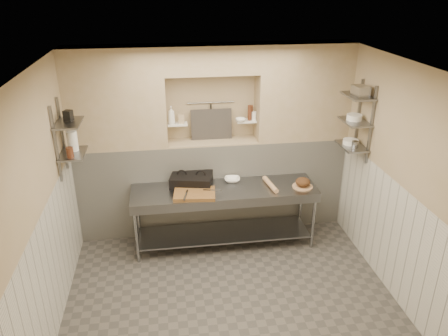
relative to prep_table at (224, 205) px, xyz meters
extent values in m
cube|color=#4E4A45|center=(-0.09, -1.18, -0.69)|extent=(4.00, 3.90, 0.10)
cube|color=silver|center=(-0.09, -1.18, 2.21)|extent=(4.00, 3.90, 0.10)
cube|color=tan|center=(-2.14, -1.18, 0.76)|extent=(0.10, 3.90, 2.80)
cube|color=tan|center=(1.96, -1.18, 0.76)|extent=(0.10, 3.90, 2.80)
cube|color=tan|center=(-0.09, 0.82, 0.76)|extent=(4.00, 0.10, 2.80)
cube|color=tan|center=(-0.09, -3.18, 0.76)|extent=(4.00, 0.10, 2.80)
cube|color=silver|center=(-0.09, 0.57, 0.06)|extent=(4.00, 0.40, 1.40)
cube|color=tan|center=(-0.09, 0.57, 0.77)|extent=(1.30, 0.40, 0.02)
cube|color=tan|center=(-1.42, 0.57, 1.46)|extent=(1.35, 0.40, 1.40)
cube|color=tan|center=(1.23, 0.57, 1.46)|extent=(1.35, 0.40, 1.40)
cube|color=tan|center=(-0.09, 0.57, 1.96)|extent=(1.30, 0.40, 0.40)
cube|color=silver|center=(-2.08, -1.18, 0.06)|extent=(0.02, 3.90, 1.40)
cube|color=silver|center=(1.90, -1.18, 0.06)|extent=(0.02, 3.90, 1.40)
cube|color=white|center=(-0.59, 0.57, 1.06)|extent=(0.28, 0.16, 0.02)
cube|color=white|center=(0.41, 0.57, 1.06)|extent=(0.28, 0.16, 0.02)
cylinder|color=gray|center=(-0.09, 0.74, 1.31)|extent=(0.70, 0.02, 0.02)
cylinder|color=black|center=(-0.09, 0.72, 1.14)|extent=(0.02, 0.02, 0.30)
cube|color=#383330|center=(-0.09, 0.67, 1.00)|extent=(0.60, 0.08, 0.45)
cube|color=slate|center=(-2.07, 0.07, 1.16)|extent=(0.03, 0.03, 0.95)
cube|color=slate|center=(-2.07, -0.33, 1.16)|extent=(0.03, 0.03, 0.95)
cube|color=slate|center=(-1.93, -0.13, 0.96)|extent=(0.30, 0.50, 0.02)
cube|color=slate|center=(-1.93, -0.13, 1.36)|extent=(0.30, 0.50, 0.03)
cube|color=slate|center=(1.88, 0.07, 1.21)|extent=(0.03, 0.03, 1.05)
cube|color=slate|center=(1.88, -0.33, 1.21)|extent=(0.03, 0.03, 1.05)
cube|color=slate|center=(1.75, -0.13, 0.86)|extent=(0.30, 0.50, 0.02)
cube|color=slate|center=(1.75, -0.13, 1.21)|extent=(0.30, 0.50, 0.02)
cube|color=slate|center=(1.75, -0.13, 1.56)|extent=(0.30, 0.50, 0.03)
cube|color=gray|center=(0.00, 0.02, 0.24)|extent=(2.60, 0.70, 0.04)
cube|color=gray|center=(0.00, 0.02, -0.46)|extent=(2.45, 0.60, 0.03)
cube|color=gray|center=(0.00, -0.31, 0.18)|extent=(2.60, 0.02, 0.12)
cylinder|color=gray|center=(-1.24, -0.27, -0.21)|extent=(0.04, 0.04, 0.86)
cylinder|color=gray|center=(-1.24, 0.31, -0.21)|extent=(0.04, 0.04, 0.86)
cylinder|color=gray|center=(1.24, -0.27, -0.21)|extent=(0.04, 0.04, 0.86)
cylinder|color=gray|center=(1.24, 0.31, -0.21)|extent=(0.04, 0.04, 0.86)
cube|color=black|center=(-0.44, 0.21, 0.31)|extent=(0.65, 0.53, 0.10)
cube|color=black|center=(-0.44, 0.21, 0.39)|extent=(0.65, 0.53, 0.05)
cube|color=brown|center=(-0.43, -0.14, 0.28)|extent=(0.60, 0.45, 0.05)
cube|color=gray|center=(-0.18, -0.11, 0.31)|extent=(0.26, 0.08, 0.01)
cylinder|color=gray|center=(-0.55, -0.21, 0.32)|extent=(0.09, 0.27, 0.03)
imported|color=white|center=(0.15, 0.23, 0.29)|extent=(0.25, 0.25, 0.06)
cylinder|color=tan|center=(0.66, -0.01, 0.29)|extent=(0.13, 0.46, 0.07)
cylinder|color=tan|center=(1.10, -0.09, 0.27)|extent=(0.29, 0.29, 0.02)
ellipsoid|color=#4C2D19|center=(1.10, -0.09, 0.34)|extent=(0.21, 0.21, 0.12)
imported|color=white|center=(-0.67, 0.54, 1.20)|extent=(0.12, 0.12, 0.26)
cube|color=tan|center=(-0.54, 0.57, 1.13)|extent=(0.08, 0.08, 0.12)
imported|color=white|center=(0.31, 0.52, 1.09)|extent=(0.20, 0.20, 0.05)
cylinder|color=#492415|center=(0.48, 0.59, 1.18)|extent=(0.06, 0.06, 0.21)
cylinder|color=#492415|center=(0.45, 0.56, 1.18)|extent=(0.06, 0.06, 0.22)
cylinder|color=white|center=(0.52, 0.56, 1.13)|extent=(0.07, 0.07, 0.12)
cylinder|color=white|center=(-1.93, -0.05, 1.10)|extent=(0.13, 0.13, 0.25)
cylinder|color=#492415|center=(-1.93, -0.29, 1.03)|extent=(0.09, 0.09, 0.13)
cube|color=black|center=(-1.93, -0.08, 1.44)|extent=(0.12, 0.12, 0.13)
cylinder|color=white|center=(1.75, -0.08, 0.90)|extent=(0.21, 0.21, 0.06)
cylinder|color=gray|center=(1.75, -0.22, 0.92)|extent=(0.09, 0.09, 0.09)
cylinder|color=white|center=(1.75, -0.10, 1.26)|extent=(0.20, 0.20, 0.08)
cube|color=gray|center=(1.75, -0.19, 1.64)|extent=(0.19, 0.23, 0.13)
camera|label=1|loc=(-0.80, -5.41, 2.99)|focal=35.00mm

